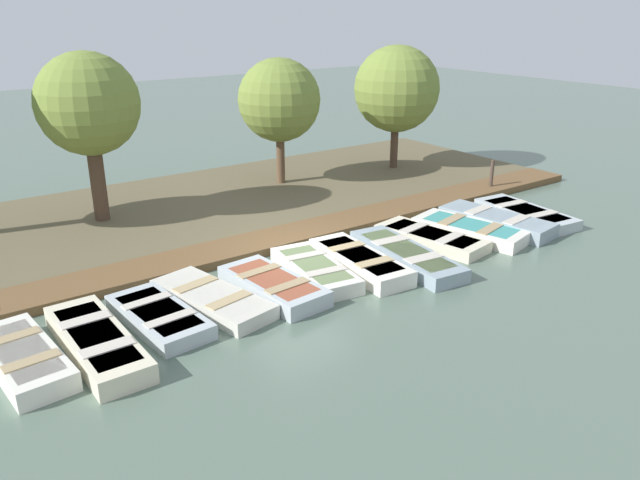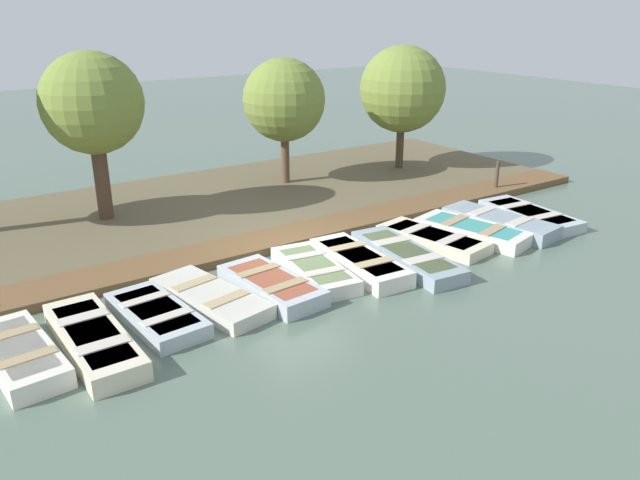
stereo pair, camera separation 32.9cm
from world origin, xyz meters
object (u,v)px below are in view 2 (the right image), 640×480
at_px(rowboat_10, 499,222).
at_px(mooring_post_far, 497,177).
at_px(rowboat_7, 406,256).
at_px(rowboat_9, 473,231).
at_px(rowboat_1, 94,340).
at_px(rowboat_8, 433,239).
at_px(rowboat_11, 530,215).
at_px(rowboat_3, 210,297).
at_px(park_tree_left, 92,105).
at_px(park_tree_right, 402,89).
at_px(rowboat_0, 21,354).
at_px(park_tree_center, 284,100).
at_px(rowboat_2, 156,315).
at_px(rowboat_4, 271,285).
at_px(rowboat_6, 359,262).
at_px(rowboat_5, 314,270).

xyz_separation_m(rowboat_10, mooring_post_far, (-2.53, 2.76, 0.37)).
bearing_deg(rowboat_7, rowboat_9, 102.97).
height_order(rowboat_1, mooring_post_far, mooring_post_far).
distance_m(rowboat_8, rowboat_11, 3.77).
distance_m(rowboat_3, rowboat_9, 7.79).
distance_m(rowboat_8, park_tree_left, 10.05).
bearing_deg(rowboat_9, park_tree_right, 141.18).
bearing_deg(rowboat_0, park_tree_left, 147.44).
xyz_separation_m(rowboat_11, park_tree_center, (-7.25, -4.11, 2.86)).
bearing_deg(rowboat_11, park_tree_right, -179.60).
height_order(rowboat_3, park_tree_center, park_tree_center).
bearing_deg(rowboat_9, rowboat_3, -106.18).
bearing_deg(rowboat_0, rowboat_9, 84.80).
height_order(rowboat_11, mooring_post_far, mooring_post_far).
relative_size(rowboat_7, park_tree_right, 0.78).
bearing_deg(mooring_post_far, rowboat_0, -80.79).
height_order(rowboat_9, park_tree_center, park_tree_center).
distance_m(rowboat_2, rowboat_7, 6.31).
xyz_separation_m(rowboat_4, rowboat_9, (0.05, 6.41, -0.01)).
relative_size(rowboat_0, rowboat_6, 0.91).
distance_m(rowboat_11, park_tree_center, 8.81).
relative_size(rowboat_5, park_tree_right, 0.62).
height_order(rowboat_1, rowboat_4, rowboat_1).
relative_size(mooring_post_far, park_tree_center, 0.26).
height_order(rowboat_8, mooring_post_far, mooring_post_far).
distance_m(rowboat_5, park_tree_left, 7.98).
bearing_deg(rowboat_10, rowboat_4, -98.75).
distance_m(rowboat_9, rowboat_10, 1.13).
height_order(rowboat_3, mooring_post_far, mooring_post_far).
bearing_deg(rowboat_4, rowboat_6, 83.44).
xyz_separation_m(rowboat_0, park_tree_center, (-7.23, 9.98, 2.83)).
height_order(rowboat_6, park_tree_center, park_tree_center).
height_order(rowboat_5, rowboat_9, rowboat_9).
xyz_separation_m(rowboat_7, rowboat_9, (-0.34, 2.74, 0.00)).
height_order(rowboat_5, park_tree_left, park_tree_left).
xyz_separation_m(rowboat_0, rowboat_3, (-0.26, 3.83, -0.03)).
bearing_deg(rowboat_9, rowboat_11, 76.36).
bearing_deg(rowboat_1, rowboat_6, 90.64).
bearing_deg(park_tree_center, park_tree_right, 81.99).
bearing_deg(rowboat_8, rowboat_5, -100.62).
height_order(rowboat_3, park_tree_left, park_tree_left).
xyz_separation_m(rowboat_1, rowboat_5, (-0.43, 5.26, -0.02)).
xyz_separation_m(rowboat_9, park_tree_center, (-7.27, -1.64, 2.85)).
distance_m(rowboat_2, rowboat_3, 1.25).
bearing_deg(rowboat_5, rowboat_0, -80.03).
bearing_deg(mooring_post_far, rowboat_5, -75.63).
height_order(mooring_post_far, park_tree_center, park_tree_center).
xyz_separation_m(rowboat_5, rowboat_7, (0.58, 2.39, 0.00)).
height_order(rowboat_0, rowboat_11, rowboat_0).
bearing_deg(rowboat_7, rowboat_0, -86.47).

